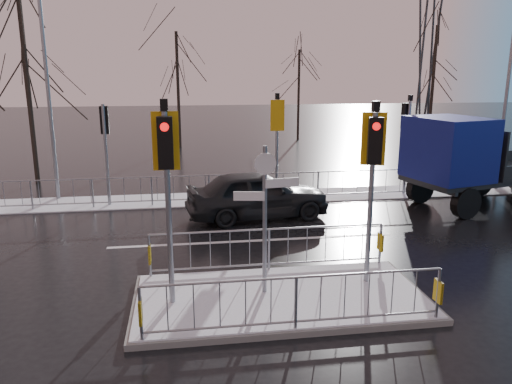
{
  "coord_description": "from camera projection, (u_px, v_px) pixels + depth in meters",
  "views": [
    {
      "loc": [
        -1.91,
        -9.31,
        4.65
      ],
      "look_at": [
        -0.18,
        2.22,
        1.8
      ],
      "focal_mm": 35.0,
      "sensor_mm": 36.0,
      "label": 1
    }
  ],
  "objects": [
    {
      "name": "ground",
      "position": [
        280.0,
        301.0,
        10.32
      ],
      "size": [
        120.0,
        120.0,
        0.0
      ],
      "primitive_type": "plane",
      "color": "black",
      "rests_on": "ground"
    },
    {
      "name": "snow_verge",
      "position": [
        235.0,
        198.0,
        18.58
      ],
      "size": [
        30.0,
        2.0,
        0.04
      ],
      "primitive_type": "cube",
      "color": "white",
      "rests_on": "ground"
    },
    {
      "name": "lane_markings",
      "position": [
        284.0,
        308.0,
        10.0
      ],
      "size": [
        8.0,
        11.38,
        0.01
      ],
      "color": "silver",
      "rests_on": "ground"
    },
    {
      "name": "traffic_island",
      "position": [
        280.0,
        283.0,
        10.24
      ],
      "size": [
        6.0,
        3.04,
        4.15
      ],
      "color": "#60605C",
      "rests_on": "ground"
    },
    {
      "name": "far_kerb_fixtures",
      "position": [
        245.0,
        174.0,
        17.9
      ],
      "size": [
        18.0,
        0.65,
        3.83
      ],
      "color": "gray",
      "rests_on": "ground"
    },
    {
      "name": "car_far_lane",
      "position": [
        258.0,
        194.0,
        16.0
      ],
      "size": [
        4.75,
        2.4,
        1.55
      ],
      "primitive_type": "imported",
      "rotation": [
        0.0,
        0.0,
        1.7
      ],
      "color": "black",
      "rests_on": "ground"
    },
    {
      "name": "flatbed_truck",
      "position": [
        469.0,
        160.0,
        17.05
      ],
      "size": [
        7.19,
        4.05,
        3.15
      ],
      "color": "black",
      "rests_on": "ground"
    },
    {
      "name": "tree_near_b",
      "position": [
        25.0,
        58.0,
        19.95
      ],
      "size": [
        4.0,
        4.0,
        7.55
      ],
      "color": "black",
      "rests_on": "ground"
    },
    {
      "name": "tree_far_a",
      "position": [
        177.0,
        67.0,
        30.02
      ],
      "size": [
        3.75,
        3.75,
        7.08
      ],
      "color": "black",
      "rests_on": "ground"
    },
    {
      "name": "tree_far_b",
      "position": [
        299.0,
        77.0,
        33.25
      ],
      "size": [
        3.25,
        3.25,
        6.14
      ],
      "color": "black",
      "rests_on": "ground"
    },
    {
      "name": "tree_far_c",
      "position": [
        435.0,
        62.0,
        31.29
      ],
      "size": [
        4.0,
        4.0,
        7.55
      ],
      "color": "black",
      "rests_on": "ground"
    },
    {
      "name": "street_lamp_right",
      "position": [
        510.0,
        77.0,
        18.97
      ],
      "size": [
        1.25,
        0.18,
        8.0
      ],
      "color": "gray",
      "rests_on": "ground"
    },
    {
      "name": "street_lamp_left",
      "position": [
        49.0,
        75.0,
        17.45
      ],
      "size": [
        1.25,
        0.18,
        8.2
      ],
      "color": "gray",
      "rests_on": "ground"
    }
  ]
}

